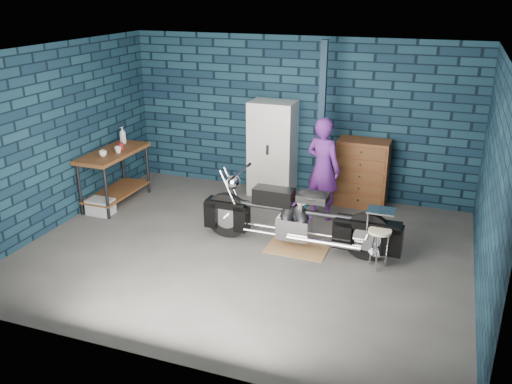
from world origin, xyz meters
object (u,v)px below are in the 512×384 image
storage_bin (101,207)px  shop_stool (378,249)px  person (323,168)px  tool_chest (362,173)px  locker (272,149)px  motorcycle (299,213)px  workbench (115,177)px

storage_bin → shop_stool: shop_stool is taller
person → shop_stool: person is taller
person → tool_chest: bearing=-104.2°
storage_bin → locker: (2.31, 1.83, 0.70)m
motorcycle → locker: (-1.02, 1.90, 0.29)m
locker → tool_chest: (1.56, 0.00, -0.26)m
storage_bin → tool_chest: (3.87, 1.83, 0.43)m
tool_chest → workbench: bearing=-161.1°
person → tool_chest: person is taller
person → locker: 1.27m
storage_bin → shop_stool: (4.46, -0.27, 0.15)m
workbench → storage_bin: workbench is taller
motorcycle → storage_bin: 3.35m
workbench → shop_stool: 4.55m
storage_bin → tool_chest: tool_chest is taller
workbench → shop_stool: workbench is taller
workbench → person: bearing=10.5°
motorcycle → shop_stool: bearing=-9.4°
storage_bin → shop_stool: size_ratio=0.74×
storage_bin → locker: size_ratio=0.24×
workbench → tool_chest: tool_chest is taller
person → locker: size_ratio=0.98×
motorcycle → person: bearing=88.7°
motorcycle → locker: locker is taller
person → locker: bearing=-11.9°
motorcycle → locker: size_ratio=1.46×
workbench → storage_bin: size_ratio=3.50×
motorcycle → person: (0.04, 1.20, 0.28)m
workbench → storage_bin: (0.02, -0.50, -0.33)m
motorcycle → tool_chest: 1.98m
locker → storage_bin: bearing=-141.6°
person → tool_chest: 0.90m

